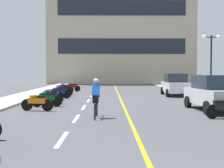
{
  "coord_description": "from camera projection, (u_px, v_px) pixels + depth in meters",
  "views": [
    {
      "loc": [
        -0.63,
        -3.02,
        2.01
      ],
      "look_at": [
        -0.41,
        15.49,
        1.25
      ],
      "focal_mm": 49.24,
      "sensor_mm": 36.0,
      "label": 1
    }
  ],
  "objects": [
    {
      "name": "motorcycle_8",
      "position": [
        51.0,
        94.0,
        20.89
      ],
      "size": [
        1.65,
        0.77,
        0.92
      ],
      "color": "black",
      "rests_on": "ground"
    },
    {
      "name": "parked_car_mid",
      "position": [
        175.0,
        85.0,
        25.39
      ],
      "size": [
        2.0,
        4.24,
        1.82
      ],
      "color": "black",
      "rests_on": "ground"
    },
    {
      "name": "parked_car_near",
      "position": [
        213.0,
        93.0,
        15.67
      ],
      "size": [
        2.15,
        4.3,
        1.82
      ],
      "color": "black",
      "rests_on": "ground"
    },
    {
      "name": "motorcycle_10",
      "position": [
        62.0,
        90.0,
        24.76
      ],
      "size": [
        1.7,
        0.6,
        0.92
      ],
      "color": "black",
      "rests_on": "ground"
    },
    {
      "name": "lane_dash_4",
      "position": [
        88.0,
        101.0,
        21.07
      ],
      "size": [
        0.14,
        2.2,
        0.01
      ],
      "primitive_type": "cube",
      "color": "silver",
      "rests_on": "ground"
    },
    {
      "name": "lane_dash_10",
      "position": [
        99.0,
        85.0,
        45.05
      ],
      "size": [
        0.14,
        2.2,
        0.01
      ],
      "primitive_type": "cube",
      "color": "silver",
      "rests_on": "ground"
    },
    {
      "name": "curb_left",
      "position": [
        34.0,
        94.0,
        27.0
      ],
      "size": [
        2.4,
        72.0,
        0.12
      ],
      "primitive_type": "cube",
      "color": "#B7B2A8",
      "rests_on": "ground"
    },
    {
      "name": "curb_right",
      "position": [
        197.0,
        93.0,
        27.17
      ],
      "size": [
        2.4,
        72.0,
        0.12
      ],
      "primitive_type": "cube",
      "color": "#B7B2A8",
      "rests_on": "ground"
    },
    {
      "name": "lane_dash_3",
      "position": [
        84.0,
        107.0,
        17.07
      ],
      "size": [
        0.14,
        2.2,
        0.01
      ],
      "primitive_type": "cube",
      "color": "silver",
      "rests_on": "ground"
    },
    {
      "name": "motorcycle_6",
      "position": [
        47.0,
        98.0,
        17.4
      ],
      "size": [
        1.69,
        0.63,
        0.92
      ],
      "color": "black",
      "rests_on": "ground"
    },
    {
      "name": "ground_plane",
      "position": [
        116.0,
        97.0,
        24.09
      ],
      "size": [
        140.0,
        140.0,
        0.0
      ],
      "primitive_type": "plane",
      "color": "#47474C"
    },
    {
      "name": "lane_dash_11",
      "position": [
        100.0,
        84.0,
        49.04
      ],
      "size": [
        0.14,
        2.2,
        0.01
      ],
      "primitive_type": "cube",
      "color": "silver",
      "rests_on": "ground"
    },
    {
      "name": "lane_dash_6",
      "position": [
        94.0,
        93.0,
        29.06
      ],
      "size": [
        0.14,
        2.2,
        0.01
      ],
      "primitive_type": "cube",
      "color": "silver",
      "rests_on": "ground"
    },
    {
      "name": "motorcycle_11",
      "position": [
        61.0,
        89.0,
        26.44
      ],
      "size": [
        1.67,
        0.7,
        0.92
      ],
      "color": "black",
      "rests_on": "ground"
    },
    {
      "name": "lane_dash_7",
      "position": [
        96.0,
        90.0,
        33.06
      ],
      "size": [
        0.14,
        2.2,
        0.01
      ],
      "primitive_type": "cube",
      "color": "silver",
      "rests_on": "ground"
    },
    {
      "name": "lane_dash_8",
      "position": [
        97.0,
        88.0,
        37.05
      ],
      "size": [
        0.14,
        2.2,
        0.01
      ],
      "primitive_type": "cube",
      "color": "silver",
      "rests_on": "ground"
    },
    {
      "name": "motorcycle_4",
      "position": [
        224.0,
        107.0,
        13.1
      ],
      "size": [
        1.7,
        0.6,
        0.92
      ],
      "color": "black",
      "rests_on": "ground"
    },
    {
      "name": "cyclist_rider",
      "position": [
        96.0,
        97.0,
        13.31
      ],
      "size": [
        0.42,
        1.77,
        1.71
      ],
      "color": "black",
      "rests_on": "ground"
    },
    {
      "name": "motorcycle_13",
      "position": [
        72.0,
        87.0,
        30.69
      ],
      "size": [
        1.7,
        0.6,
        0.92
      ],
      "color": "black",
      "rests_on": "ground"
    },
    {
      "name": "office_building",
      "position": [
        121.0,
        24.0,
        51.52
      ],
      "size": [
        23.64,
        7.8,
        19.83
      ],
      "color": "#BCAD93",
      "rests_on": "ground"
    },
    {
      "name": "motorcycle_5",
      "position": [
        37.0,
        102.0,
        15.6
      ],
      "size": [
        1.69,
        0.61,
        0.92
      ],
      "color": "black",
      "rests_on": "ground"
    },
    {
      "name": "motorcycle_9",
      "position": [
        59.0,
        92.0,
        22.63
      ],
      "size": [
        1.69,
        0.63,
        0.92
      ],
      "color": "black",
      "rests_on": "ground"
    },
    {
      "name": "lane_dash_9",
      "position": [
        98.0,
        86.0,
        41.05
      ],
      "size": [
        0.14,
        2.2,
        0.01
      ],
      "primitive_type": "cube",
      "color": "silver",
      "rests_on": "ground"
    },
    {
      "name": "lane_dash_2",
      "position": [
        76.0,
        118.0,
        13.08
      ],
      "size": [
        0.14,
        2.2,
        0.01
      ],
      "primitive_type": "cube",
      "color": "silver",
      "rests_on": "ground"
    },
    {
      "name": "centre_line_yellow",
      "position": [
        118.0,
        94.0,
        27.09
      ],
      "size": [
        0.12,
        66.0,
        0.01
      ],
      "primitive_type": "cube",
      "color": "gold",
      "rests_on": "ground"
    },
    {
      "name": "motorcycle_7",
      "position": [
        50.0,
        96.0,
        18.92
      ],
      "size": [
        1.63,
        0.81,
        0.92
      ],
      "color": "black",
      "rests_on": "ground"
    },
    {
      "name": "lane_dash_1",
      "position": [
        62.0,
        139.0,
        9.08
      ],
      "size": [
        0.14,
        2.2,
        0.01
      ],
      "primitive_type": "cube",
      "color": "silver",
      "rests_on": "ground"
    },
    {
      "name": "lane_dash_5",
      "position": [
        92.0,
        96.0,
        25.07
      ],
      "size": [
        0.14,
        2.2,
        0.01
      ],
      "primitive_type": "cube",
      "color": "silver",
      "rests_on": "ground"
    },
    {
      "name": "street_lamp_mid",
      "position": [
        211.0,
        51.0,
        23.55
      ],
      "size": [
        1.46,
        0.36,
        4.69
      ],
      "color": "black",
      "rests_on": "curb_right"
    },
    {
      "name": "motorcycle_12",
      "position": [
        65.0,
        88.0,
        28.59
      ],
      "size": [
        1.67,
        0.71,
        0.92
      ],
      "color": "black",
      "rests_on": "ground"
    }
  ]
}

